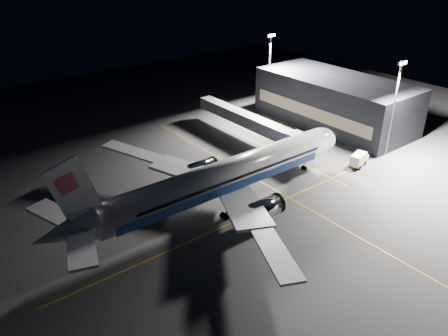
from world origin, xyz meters
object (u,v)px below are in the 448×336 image
(airliner, at_px, (221,178))
(safety_cone_b, at_px, (194,183))
(safety_cone_c, at_px, (166,186))
(safety_cone_a, at_px, (214,168))
(jet_bridge, at_px, (252,122))
(floodlight_mast_south, at_px, (395,101))
(baggage_tug, at_px, (177,189))
(service_truck, at_px, (359,159))
(floodlight_mast_north, at_px, (270,66))

(airliner, height_order, safety_cone_b, airliner)
(airliner, xyz_separation_m, safety_cone_b, (0.12, 8.67, -4.85))
(safety_cone_c, bearing_deg, safety_cone_a, 2.43)
(jet_bridge, relative_size, safety_cone_c, 59.12)
(floodlight_mast_south, distance_m, baggage_tug, 48.73)
(airliner, relative_size, floodlight_mast_south, 2.97)
(jet_bridge, height_order, baggage_tug, jet_bridge)
(baggage_tug, distance_m, safety_cone_c, 3.16)
(jet_bridge, height_order, service_truck, jet_bridge)
(safety_cone_c, bearing_deg, airliner, -66.40)
(safety_cone_b, relative_size, safety_cone_c, 1.07)
(service_truck, bearing_deg, safety_cone_c, 141.61)
(jet_bridge, height_order, safety_cone_a, jet_bridge)
(floodlight_mast_north, xyz_separation_m, service_truck, (-8.88, -37.54, -10.91))
(floodlight_mast_north, bearing_deg, safety_cone_b, -150.35)
(airliner, relative_size, safety_cone_b, 98.92)
(safety_cone_b, bearing_deg, floodlight_mast_north, 29.65)
(jet_bridge, distance_m, service_truck, 25.50)
(floodlight_mast_north, height_order, safety_cone_c, floodlight_mast_north)
(safety_cone_a, bearing_deg, safety_cone_b, -157.49)
(service_truck, distance_m, baggage_tug, 38.77)
(service_truck, relative_size, baggage_tug, 2.17)
(floodlight_mast_north, bearing_deg, airliner, -142.09)
(airliner, relative_size, baggage_tug, 23.43)
(floodlight_mast_south, height_order, safety_cone_b, floodlight_mast_south)
(airliner, relative_size, floodlight_mast_north, 2.97)
(jet_bridge, bearing_deg, safety_cone_a, -157.88)
(safety_cone_a, relative_size, safety_cone_c, 1.06)
(airliner, height_order, jet_bridge, airliner)
(jet_bridge, height_order, floodlight_mast_north, floodlight_mast_north)
(baggage_tug, height_order, safety_cone_c, baggage_tug)
(floodlight_mast_north, relative_size, service_truck, 3.63)
(airliner, distance_m, safety_cone_c, 13.00)
(jet_bridge, relative_size, safety_cone_b, 55.35)
(jet_bridge, bearing_deg, floodlight_mast_north, 37.74)
(jet_bridge, relative_size, floodlight_mast_south, 1.66)
(airliner, bearing_deg, baggage_tug, 117.26)
(service_truck, height_order, safety_cone_a, service_truck)
(service_truck, bearing_deg, baggage_tug, 145.31)
(airliner, xyz_separation_m, safety_cone_a, (7.08, 11.55, -4.85))
(baggage_tug, bearing_deg, safety_cone_a, 37.41)
(baggage_tug, bearing_deg, airliner, -42.97)
(floodlight_mast_north, relative_size, safety_cone_a, 33.46)
(floodlight_mast_north, bearing_deg, floodlight_mast_south, -90.00)
(floodlight_mast_south, bearing_deg, floodlight_mast_north, 90.00)
(airliner, height_order, floodlight_mast_north, floodlight_mast_north)
(floodlight_mast_north, xyz_separation_m, safety_cone_a, (-34.00, -20.43, -12.06))
(jet_bridge, distance_m, safety_cone_a, 17.79)
(airliner, xyz_separation_m, baggage_tug, (-4.12, 8.00, -4.44))
(safety_cone_b, distance_m, safety_cone_c, 5.49)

